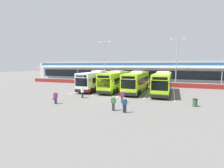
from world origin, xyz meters
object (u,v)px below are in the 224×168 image
(coach_bus_left_centre, at_px, (116,81))
(pedestrian_near_bin, at_px, (82,92))
(pedestrian_in_dark_coat, at_px, (125,104))
(pedestrian_child, at_px, (122,96))
(coach_bus_centre, at_px, (137,82))
(pedestrian_approaching_bus, at_px, (113,103))
(pedestrian_with_handbag, at_px, (55,97))
(lamp_post_centre, at_px, (177,59))
(coach_bus_leftmost, at_px, (97,81))
(coach_bus_right_centre, at_px, (163,83))
(litter_bin, at_px, (195,103))
(lamp_post_west, at_px, (105,60))

(coach_bus_left_centre, distance_m, pedestrian_near_bin, 8.93)
(pedestrian_in_dark_coat, xyz_separation_m, pedestrian_child, (-1.46, 4.25, 0.00))
(coach_bus_left_centre, height_order, coach_bus_centre, same)
(coach_bus_left_centre, relative_size, pedestrian_approaching_bus, 7.53)
(pedestrian_child, bearing_deg, pedestrian_near_bin, 169.64)
(pedestrian_with_handbag, height_order, lamp_post_centre, lamp_post_centre)
(coach_bus_leftmost, distance_m, pedestrian_in_dark_coat, 17.01)
(coach_bus_leftmost, xyz_separation_m, coach_bus_left_centre, (4.02, -0.07, 0.00))
(pedestrian_with_handbag, bearing_deg, coach_bus_left_centre, 74.00)
(coach_bus_centre, bearing_deg, coach_bus_leftmost, 178.30)
(coach_bus_leftmost, height_order, pedestrian_approaching_bus, coach_bus_leftmost)
(coach_bus_left_centre, bearing_deg, pedestrian_child, -67.24)
(coach_bus_left_centre, distance_m, pedestrian_in_dark_coat, 15.06)
(coach_bus_left_centre, distance_m, lamp_post_centre, 16.27)
(pedestrian_with_handbag, distance_m, pedestrian_child, 8.53)
(coach_bus_left_centre, xyz_separation_m, lamp_post_centre, (10.99, 11.12, 4.50))
(coach_bus_right_centre, height_order, litter_bin, coach_bus_right_centre)
(coach_bus_leftmost, xyz_separation_m, coach_bus_right_centre, (12.64, -0.49, 0.00))
(coach_bus_left_centre, distance_m, pedestrian_child, 10.59)
(coach_bus_leftmost, relative_size, pedestrian_with_handbag, 7.53)
(litter_bin, bearing_deg, pedestrian_with_handbag, -165.06)
(coach_bus_right_centre, distance_m, pedestrian_child, 10.39)
(pedestrian_in_dark_coat, bearing_deg, litter_bin, 36.18)
(coach_bus_right_centre, bearing_deg, pedestrian_child, -115.98)
(coach_bus_centre, height_order, coach_bus_right_centre, same)
(coach_bus_left_centre, distance_m, lamp_post_west, 13.02)
(pedestrian_approaching_bus, height_order, lamp_post_west, lamp_post_west)
(pedestrian_in_dark_coat, distance_m, pedestrian_approaching_bus, 1.40)
(coach_bus_leftmost, relative_size, coach_bus_left_centre, 1.00)
(lamp_post_centre, bearing_deg, litter_bin, -84.89)
(pedestrian_child, bearing_deg, coach_bus_right_centre, 64.02)
(coach_bus_leftmost, height_order, lamp_post_centre, lamp_post_centre)
(pedestrian_near_bin, distance_m, lamp_post_centre, 24.44)
(pedestrian_near_bin, bearing_deg, pedestrian_child, -10.36)
(pedestrian_with_handbag, distance_m, pedestrian_in_dark_coat, 9.34)
(coach_bus_leftmost, distance_m, pedestrian_with_handbag, 13.20)
(coach_bus_leftmost, relative_size, pedestrian_near_bin, 7.53)
(coach_bus_centre, distance_m, lamp_post_centre, 14.00)
(lamp_post_centre, bearing_deg, coach_bus_right_centre, -101.62)
(coach_bus_centre, distance_m, lamp_post_west, 15.56)
(lamp_post_west, bearing_deg, litter_bin, -44.77)
(pedestrian_approaching_bus, bearing_deg, coach_bus_centre, 90.56)
(coach_bus_centre, height_order, litter_bin, coach_bus_centre)
(coach_bus_centre, distance_m, pedestrian_approaching_bus, 13.47)
(pedestrian_with_handbag, bearing_deg, litter_bin, 14.94)
(pedestrian_in_dark_coat, xyz_separation_m, pedestrian_approaching_bus, (-1.35, 0.36, 0.00))
(coach_bus_centre, relative_size, litter_bin, 13.11)
(litter_bin, bearing_deg, pedestrian_near_bin, 179.36)
(coach_bus_leftmost, xyz_separation_m, pedestrian_in_dark_coat, (9.56, -14.04, -0.91))
(coach_bus_left_centre, xyz_separation_m, pedestrian_near_bin, (-2.50, -8.52, -0.91))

